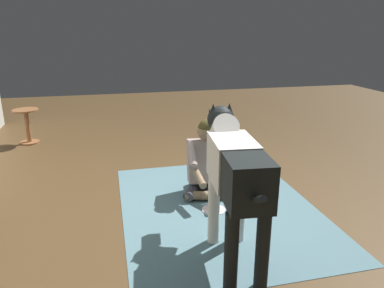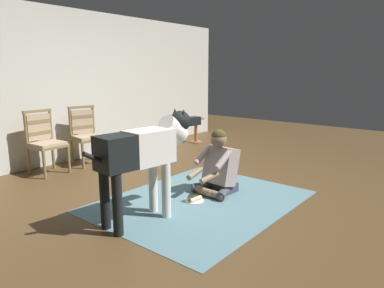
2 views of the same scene
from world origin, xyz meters
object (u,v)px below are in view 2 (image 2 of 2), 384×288
object	(u,v)px
person_sitting_on_floor	(218,167)
hot_dog_on_plate	(194,199)
dining_chair_left_of_pair	(44,139)
round_side_table	(196,128)
large_dog	(145,151)
dining_chair_right_of_pair	(86,132)

from	to	relation	value
person_sitting_on_floor	hot_dog_on_plate	bearing A→B (deg)	174.65
hot_dog_on_plate	person_sitting_on_floor	bearing A→B (deg)	-5.35
person_sitting_on_floor	hot_dog_on_plate	xyz separation A→B (m)	(-0.44, 0.04, -0.32)
dining_chair_left_of_pair	round_side_table	bearing A→B (deg)	-5.50
person_sitting_on_floor	large_dog	world-z (taller)	large_dog
dining_chair_left_of_pair	dining_chair_right_of_pair	bearing A→B (deg)	-0.06
dining_chair_right_of_pair	round_side_table	size ratio (longest dim) A/B	1.78
dining_chair_right_of_pair	hot_dog_on_plate	xyz separation A→B (m)	(-0.24, -2.57, -0.52)
hot_dog_on_plate	round_side_table	world-z (taller)	round_side_table
person_sitting_on_floor	round_side_table	xyz separation A→B (m)	(2.39, 2.29, -0.02)
person_sitting_on_floor	large_dog	bearing A→B (deg)	174.65
dining_chair_right_of_pair	large_dog	xyz separation A→B (m)	(-0.97, -2.50, 0.21)
person_sitting_on_floor	hot_dog_on_plate	world-z (taller)	person_sitting_on_floor
large_dog	dining_chair_left_of_pair	bearing A→B (deg)	84.94
dining_chair_left_of_pair	person_sitting_on_floor	world-z (taller)	dining_chair_left_of_pair
dining_chair_left_of_pair	hot_dog_on_plate	world-z (taller)	dining_chair_left_of_pair
dining_chair_left_of_pair	hot_dog_on_plate	distance (m)	2.67
large_dog	hot_dog_on_plate	xyz separation A→B (m)	(0.73, -0.07, -0.73)
dining_chair_right_of_pair	hot_dog_on_plate	world-z (taller)	dining_chair_right_of_pair
dining_chair_left_of_pair	person_sitting_on_floor	xyz separation A→B (m)	(0.95, -2.61, -0.20)
large_dog	round_side_table	size ratio (longest dim) A/B	2.71
dining_chair_left_of_pair	round_side_table	world-z (taller)	dining_chair_left_of_pair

